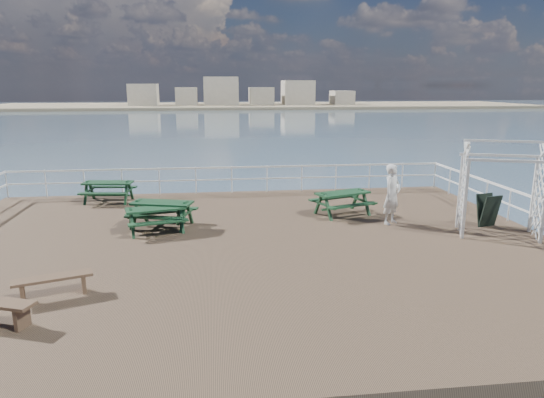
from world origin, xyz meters
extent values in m
cube|color=brown|center=(0.00, 0.00, -0.15)|extent=(18.00, 14.00, 0.30)
plane|color=#41586E|center=(0.00, 40.00, -2.00)|extent=(300.00, 300.00, 0.00)
cube|color=tan|center=(15.00, 135.00, -1.60)|extent=(160.00, 40.00, 0.80)
cube|color=beige|center=(-20.00, 132.00, 1.80)|extent=(8.00, 8.00, 6.00)
cube|color=beige|center=(-8.00, 132.00, 1.30)|extent=(6.00, 8.00, 5.00)
cube|color=beige|center=(2.00, 132.00, 2.80)|extent=(10.00, 8.00, 8.00)
cube|color=beige|center=(14.00, 132.00, 1.30)|extent=(7.00, 8.00, 5.00)
cube|color=beige|center=(25.00, 132.00, 2.30)|extent=(9.00, 8.00, 7.00)
cube|color=beige|center=(38.00, 132.00, 0.80)|extent=(6.00, 8.00, 4.00)
cylinder|color=brown|center=(-7.50, 5.50, -1.35)|extent=(0.36, 0.36, 2.10)
cylinder|color=brown|center=(7.50, 5.50, -1.35)|extent=(0.36, 0.36, 2.10)
cube|color=silver|center=(0.00, 6.85, 1.05)|extent=(17.70, 0.07, 0.07)
cube|color=silver|center=(0.00, 6.85, 0.55)|extent=(17.70, 0.05, 0.05)
cylinder|color=silver|center=(-8.85, 6.85, 0.55)|extent=(0.05, 0.05, 1.10)
cube|color=silver|center=(8.85, 0.00, 1.05)|extent=(0.07, 13.70, 0.07)
cube|color=silver|center=(8.85, 0.00, 0.55)|extent=(0.05, 13.70, 0.05)
cube|color=#12321E|center=(-4.75, 5.73, 0.75)|extent=(1.89, 0.92, 0.06)
cube|color=#12321E|center=(-4.68, 6.33, 0.45)|extent=(1.83, 0.47, 0.05)
cube|color=#12321E|center=(-4.82, 5.13, 0.45)|extent=(1.83, 0.47, 0.05)
cube|color=#12321E|center=(-5.50, 5.82, 0.43)|extent=(0.25, 1.46, 0.06)
cube|color=#12321E|center=(-4.00, 5.64, 0.43)|extent=(0.25, 1.46, 0.06)
cube|color=#12321E|center=(-5.46, 6.12, 0.38)|extent=(0.14, 0.53, 0.88)
cube|color=#12321E|center=(-5.54, 5.52, 0.38)|extent=(0.14, 0.53, 0.88)
cube|color=#12321E|center=(-3.96, 5.94, 0.38)|extent=(0.14, 0.53, 0.88)
cube|color=#12321E|center=(-4.03, 5.34, 0.38)|extent=(0.14, 0.53, 0.88)
cube|color=#12321E|center=(-4.75, 5.73, 0.25)|extent=(1.61, 0.27, 0.06)
cube|color=#12321E|center=(-2.52, 1.56, 0.72)|extent=(1.85, 1.08, 0.06)
cube|color=#12321E|center=(-2.66, 2.12, 0.44)|extent=(1.75, 0.65, 0.05)
cube|color=#12321E|center=(-2.38, 0.99, 0.44)|extent=(1.75, 0.65, 0.05)
cube|color=#12321E|center=(-3.22, 1.38, 0.42)|extent=(0.41, 1.38, 0.06)
cube|color=#12321E|center=(-1.81, 1.73, 0.42)|extent=(0.41, 1.38, 0.06)
cube|color=#12321E|center=(-3.29, 1.66, 0.37)|extent=(0.19, 0.50, 0.85)
cube|color=#12321E|center=(-3.15, 1.10, 0.37)|extent=(0.19, 0.50, 0.85)
cube|color=#12321E|center=(-1.88, 2.01, 0.37)|extent=(0.19, 0.50, 0.85)
cube|color=#12321E|center=(-1.74, 1.45, 0.37)|extent=(0.19, 0.50, 0.85)
cube|color=#12321E|center=(-2.52, 1.56, 0.24)|extent=(1.52, 0.45, 0.06)
cube|color=#12321E|center=(3.63, 2.81, 0.76)|extent=(1.98, 1.28, 0.06)
cube|color=#12321E|center=(3.43, 3.39, 0.46)|extent=(1.83, 0.85, 0.05)
cube|color=#12321E|center=(3.83, 2.22, 0.46)|extent=(1.83, 0.85, 0.05)
cube|color=#12321E|center=(2.90, 2.55, 0.44)|extent=(0.56, 1.43, 0.06)
cube|color=#12321E|center=(4.36, 3.06, 0.44)|extent=(0.56, 1.43, 0.06)
cube|color=#12321E|center=(2.80, 2.84, 0.39)|extent=(0.25, 0.53, 0.90)
cube|color=#12321E|center=(3.00, 2.26, 0.39)|extent=(0.25, 0.53, 0.90)
cube|color=#12321E|center=(4.26, 3.35, 0.39)|extent=(0.25, 0.53, 0.90)
cube|color=#12321E|center=(4.46, 2.77, 0.39)|extent=(0.25, 0.53, 0.90)
cube|color=#12321E|center=(3.63, 2.81, 0.26)|extent=(1.58, 0.61, 0.06)
cube|color=#12321E|center=(-2.37, 2.06, 0.77)|extent=(2.00, 1.23, 0.06)
cube|color=#12321E|center=(-2.19, 2.66, 0.47)|extent=(1.86, 0.78, 0.05)
cube|color=#12321E|center=(-2.55, 1.47, 0.47)|extent=(1.86, 0.78, 0.05)
cube|color=#12321E|center=(-3.12, 2.29, 0.45)|extent=(0.51, 1.47, 0.06)
cube|color=#12321E|center=(-1.62, 1.84, 0.45)|extent=(0.51, 1.47, 0.06)
cube|color=#12321E|center=(-3.03, 2.58, 0.39)|extent=(0.23, 0.54, 0.91)
cube|color=#12321E|center=(-3.21, 1.99, 0.39)|extent=(0.23, 0.54, 0.91)
cube|color=#12321E|center=(-1.54, 2.14, 0.39)|extent=(0.23, 0.54, 0.91)
cube|color=#12321E|center=(-1.71, 1.54, 0.39)|extent=(0.23, 0.54, 0.91)
cube|color=#12321E|center=(-2.37, 2.06, 0.26)|extent=(1.62, 0.55, 0.06)
cube|color=brown|center=(-4.15, -2.97, 0.42)|extent=(1.61, 0.86, 0.06)
cube|color=brown|center=(-4.71, -3.16, 0.20)|extent=(0.18, 0.34, 0.39)
cube|color=brown|center=(-3.59, -2.78, 0.20)|extent=(0.18, 0.34, 0.39)
cube|color=brown|center=(-4.30, -4.33, 0.21)|extent=(0.20, 0.36, 0.42)
cube|color=silver|center=(6.43, -0.19, 1.14)|extent=(0.11, 0.11, 2.27)
cube|color=silver|center=(6.82, 0.87, 1.14)|extent=(0.11, 0.11, 2.27)
cube|color=silver|center=(8.77, 0.15, 1.14)|extent=(0.11, 0.11, 2.27)
cube|color=silver|center=(7.40, -0.55, 2.31)|extent=(2.16, 0.86, 0.08)
cube|color=silver|center=(7.80, 0.51, 2.31)|extent=(2.16, 0.86, 0.08)
cube|color=silver|center=(7.60, -0.02, 2.79)|extent=(2.15, 0.85, 0.07)
cube|color=black|center=(7.83, 0.76, 0.51)|extent=(0.68, 0.40, 1.04)
cube|color=black|center=(7.77, 0.96, 0.51)|extent=(0.68, 0.40, 1.04)
imported|color=silver|center=(4.90, 1.54, 0.97)|extent=(0.84, 0.79, 1.93)
camera|label=1|loc=(-0.73, -12.95, 4.35)|focal=32.00mm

